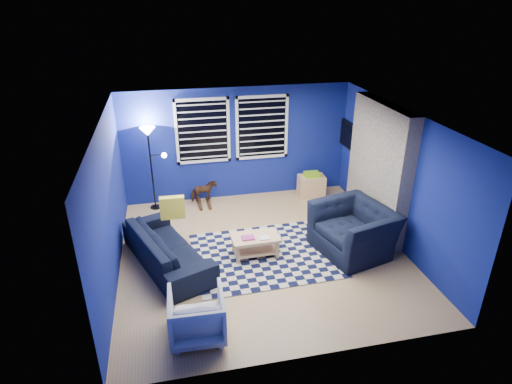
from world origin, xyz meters
The scene contains 18 objects.
floor centered at (0.00, 0.00, 0.00)m, with size 5.00×5.00×0.00m, color tan.
ceiling centered at (0.00, 0.00, 2.50)m, with size 5.00×5.00×0.00m, color white.
wall_back centered at (0.00, 2.50, 1.25)m, with size 5.00×5.00×0.00m, color navy.
wall_left centered at (-2.50, 0.00, 1.25)m, with size 5.00×5.00×0.00m, color navy.
wall_right centered at (2.50, 0.00, 1.25)m, with size 5.00×5.00×0.00m, color navy.
fireplace centered at (2.36, 0.50, 1.20)m, with size 0.65×2.00×2.50m.
window_left centered at (-0.75, 2.46, 1.60)m, with size 1.17×0.06×1.42m.
window_right centered at (0.55, 2.46, 1.60)m, with size 1.17×0.06×1.42m.
tv centered at (2.45, 2.00, 1.40)m, with size 0.07×1.00×0.58m.
rug centered at (0.01, -0.08, 0.01)m, with size 2.50×2.00×0.02m, color black.
sofa centered at (-1.67, 0.02, 0.32)m, with size 0.85×2.18×0.64m, color black.
armchair_big centered at (1.61, -0.26, 0.43)m, with size 1.16×1.33×0.86m, color black.
armchair_bent centered at (-1.33, -1.81, 0.35)m, with size 0.74×0.76×0.69m, color gray.
rocking_horse centered at (-0.83, 2.19, 0.31)m, with size 0.57×0.26×0.48m, color #4C2A18.
coffee_table centered at (-0.15, -0.06, 0.29)m, with size 0.85×0.50×0.42m.
cabinet centered at (1.64, 2.11, 0.26)m, with size 0.60×0.42×0.58m.
floor_lamp centered at (-1.86, 2.25, 1.49)m, with size 0.49×0.30×1.82m.
throw_pillow centered at (-1.52, 0.49, 0.84)m, with size 0.43×0.13×0.41m, color yellow.
Camera 1 is at (-1.51, -6.38, 4.29)m, focal length 30.00 mm.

